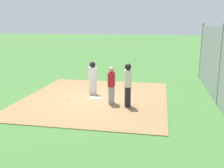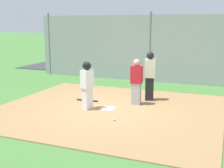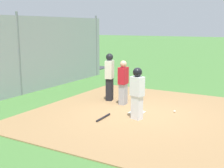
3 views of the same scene
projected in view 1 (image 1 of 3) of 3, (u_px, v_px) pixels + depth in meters
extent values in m
plane|color=#477A38|center=(96.00, 99.00, 11.97)|extent=(140.00, 140.00, 0.00)
cube|color=#9E774C|center=(96.00, 98.00, 11.97)|extent=(7.20, 6.40, 0.03)
cube|color=white|center=(96.00, 98.00, 11.96)|extent=(0.44, 0.44, 0.02)
cube|color=#9E9EA3|center=(111.00, 95.00, 11.06)|extent=(0.31, 0.24, 0.75)
cube|color=#B21923|center=(111.00, 79.00, 10.91)|extent=(0.39, 0.28, 0.59)
sphere|color=tan|center=(111.00, 70.00, 10.82)|extent=(0.23, 0.23, 0.23)
cube|color=black|center=(128.00, 96.00, 10.65)|extent=(0.34, 0.28, 0.84)
cube|color=beige|center=(128.00, 78.00, 10.48)|extent=(0.43, 0.34, 0.67)
sphere|color=black|center=(128.00, 67.00, 10.38)|extent=(0.26, 0.26, 0.26)
cube|color=silver|center=(93.00, 87.00, 12.53)|extent=(0.29, 0.35, 0.73)
cube|color=white|center=(93.00, 73.00, 12.38)|extent=(0.35, 0.43, 0.57)
sphere|color=tan|center=(93.00, 65.00, 12.29)|extent=(0.23, 0.23, 0.23)
sphere|color=black|center=(93.00, 65.00, 12.28)|extent=(0.28, 0.28, 0.28)
cylinder|color=black|center=(113.00, 92.00, 12.87)|extent=(0.81, 0.10, 0.06)
sphere|color=white|center=(69.00, 100.00, 11.55)|extent=(0.07, 0.07, 0.07)
cube|color=#93999E|center=(220.00, 68.00, 10.64)|extent=(12.00, 0.05, 3.20)
cylinder|color=slate|center=(221.00, 66.00, 10.63)|extent=(0.10, 0.10, 3.35)
cylinder|color=slate|center=(201.00, 51.00, 16.08)|extent=(0.10, 0.10, 3.35)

